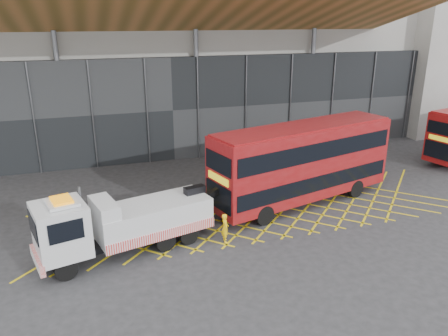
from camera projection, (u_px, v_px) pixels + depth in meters
name	position (u px, v px, depth m)	size (l,w,h in m)	color
ground_plane	(181.00, 222.00, 24.38)	(120.00, 120.00, 0.00)	#2B2B2E
road_markings	(261.00, 211.00, 25.77)	(26.36, 7.16, 0.01)	yellow
construction_building	(154.00, 39.00, 38.53)	(55.00, 23.97, 18.00)	gray
recovery_truck	(121.00, 222.00, 20.77)	(9.91, 4.32, 3.46)	black
bus_towed	(303.00, 161.00, 26.16)	(12.28, 5.73, 4.88)	maroon
worker	(225.00, 228.00, 22.05)	(0.56, 0.37, 1.54)	yellow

